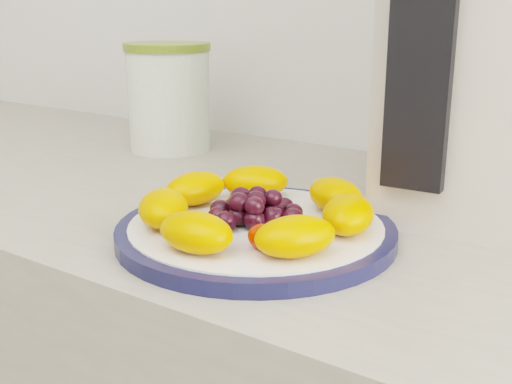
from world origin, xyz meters
The scene contains 7 objects.
plate_rim centered at (0.10, 1.07, 0.91)m, with size 0.28×0.28×0.01m, color #14183E.
plate_face centered at (0.10, 1.07, 0.91)m, with size 0.26×0.26×0.02m, color white.
canister centered at (-0.25, 1.33, 0.98)m, with size 0.13×0.13×0.16m, color #406919.
canister_lid centered at (-0.25, 1.33, 1.06)m, with size 0.14×0.14×0.01m, color olive.
appliance_body centered at (0.26, 1.32, 1.08)m, with size 0.21×0.29×0.36m, color beige.
appliance_panel centered at (0.22, 1.17, 1.09)m, with size 0.06×0.02×0.27m, color black.
fruit_plate centered at (0.10, 1.07, 0.93)m, with size 0.25×0.24×0.04m.
Camera 1 is at (0.45, 0.56, 1.13)m, focal length 45.00 mm.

